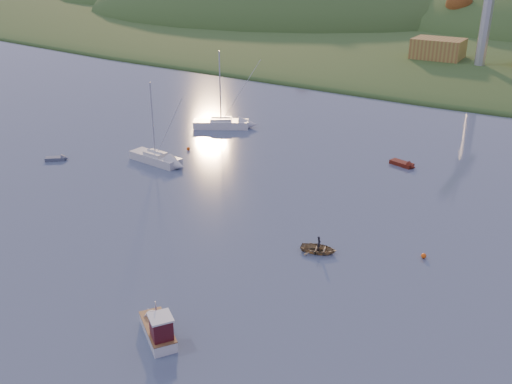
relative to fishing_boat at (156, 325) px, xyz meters
The scene contains 15 objects.
shore_slope 150.33m from the fishing_boat, 90.49° to the left, with size 640.00×150.00×7.00m, color #30441B.
hill_left_far 257.19m from the fishing_boat, 128.84° to the left, with size 120.00×100.00×32.00m, color #30441B.
hill_left 206.59m from the fishing_boat, 116.23° to the left, with size 170.00×140.00×44.00m, color #30441B.
wharf 107.39m from the fishing_boat, 88.02° to the left, with size 42.00×16.00×2.40m, color slate.
shed_west 108.80m from the fishing_boat, 94.91° to the left, with size 11.00×8.00×4.80m, color #925D30.
fishing_boat is the anchor object (origin of this frame).
sailboat_near 52.37m from the fishing_boat, 119.65° to the left, with size 8.87×6.66×12.12m.
sailboat_far 37.19m from the fishing_boat, 131.05° to the left, with size 8.05×3.14×10.89m.
canoe 18.32m from the fishing_boat, 74.35° to the left, with size 2.46×3.44×0.71m, color #957C52.
paddler 18.31m from the fishing_boat, 74.35° to the left, with size 0.52×0.34×1.42m, color black.
red_tender 44.41m from the fishing_boat, 83.77° to the left, with size 3.88×2.22×1.25m.
grey_dinghy 42.19m from the fishing_boat, 148.82° to the left, with size 3.04×2.79×1.13m.
buoy_1 25.80m from the fishing_boat, 57.61° to the left, with size 0.50×0.50×0.50m, color #F3550C.
buoy_2 36.97m from the fishing_boat, 127.60° to the left, with size 0.50×0.50×0.50m, color #F3550C.
buoy_3 41.57m from the fishing_boat, 124.70° to the left, with size 0.50×0.50×0.50m, color #F3550C.
Camera 1 is at (26.17, -11.29, 27.14)m, focal length 40.00 mm.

